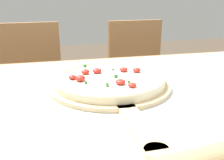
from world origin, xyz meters
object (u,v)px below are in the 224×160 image
(pizza, at_px, (110,78))
(chair_left, at_px, (33,86))
(chair_right, at_px, (139,78))
(pizza_peel, at_px, (111,86))

(pizza, relative_size, chair_left, 0.39)
(chair_left, bearing_deg, pizza, -74.60)
(chair_right, bearing_deg, pizza, -121.90)
(pizza_peel, distance_m, pizza, 0.03)
(chair_left, bearing_deg, pizza_peel, -75.12)
(pizza, distance_m, chair_left, 0.86)
(chair_right, bearing_deg, pizza_peel, -121.26)
(pizza, relative_size, chair_right, 0.39)
(pizza, height_order, chair_right, chair_right)
(pizza_peel, bearing_deg, chair_right, 63.73)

